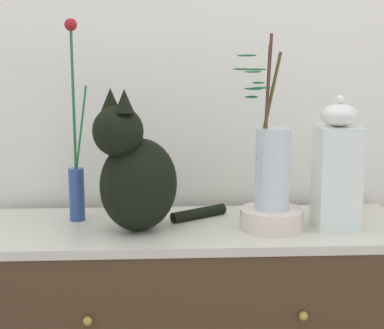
% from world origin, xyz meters
% --- Properties ---
extents(wall_back, '(4.40, 0.08, 2.60)m').
position_xyz_m(wall_back, '(0.00, 0.29, 1.30)').
color(wall_back, white).
rests_on(wall_back, ground_plane).
extents(cat_sitting, '(0.41, 0.32, 0.40)m').
position_xyz_m(cat_sitting, '(-0.16, -0.05, 1.02)').
color(cat_sitting, black).
rests_on(cat_sitting, sideboard).
extents(vase_slim_green, '(0.06, 0.05, 0.59)m').
position_xyz_m(vase_slim_green, '(-0.34, 0.07, 1.01)').
color(vase_slim_green, '#304A8A').
rests_on(vase_slim_green, sideboard).
extents(bowl_porcelain, '(0.18, 0.18, 0.06)m').
position_xyz_m(bowl_porcelain, '(0.23, -0.05, 0.88)').
color(bowl_porcelain, silver).
rests_on(bowl_porcelain, sideboard).
extents(vase_glass_clear, '(0.17, 0.16, 0.49)m').
position_xyz_m(vase_glass_clear, '(0.22, -0.05, 1.04)').
color(vase_glass_clear, silver).
rests_on(vase_glass_clear, bowl_porcelain).
extents(jar_lidded_porcelain, '(0.12, 0.12, 0.38)m').
position_xyz_m(jar_lidded_porcelain, '(0.41, -0.05, 1.02)').
color(jar_lidded_porcelain, white).
rests_on(jar_lidded_porcelain, sideboard).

